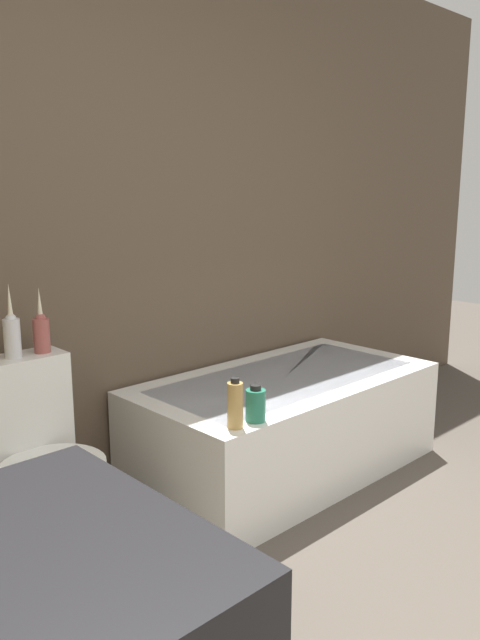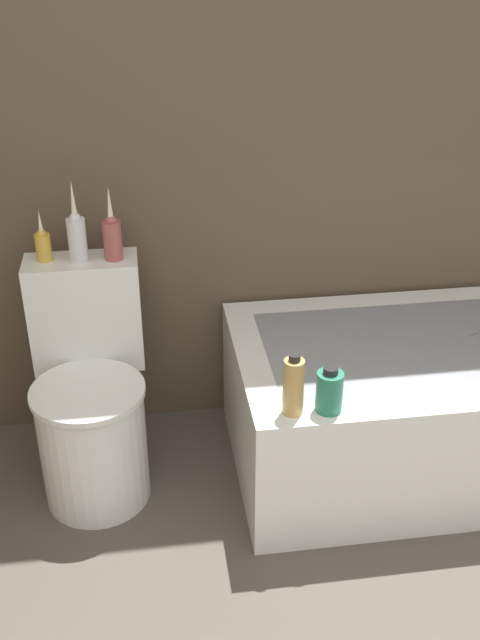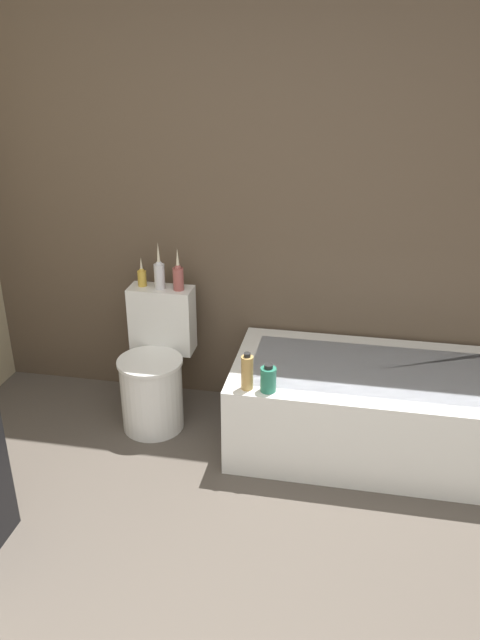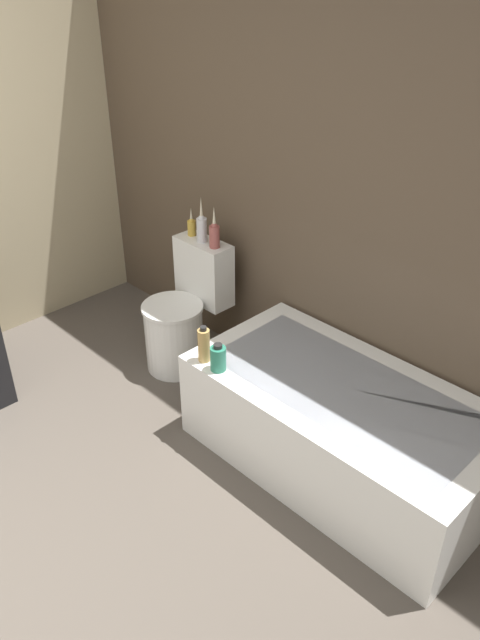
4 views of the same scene
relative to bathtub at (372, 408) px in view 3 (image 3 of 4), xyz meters
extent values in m
cube|color=brown|center=(-0.79, 0.44, 1.05)|extent=(6.40, 0.06, 2.60)
cube|color=white|center=(0.00, 0.00, 0.00)|extent=(1.52, 0.78, 0.49)
cube|color=#B7BCC6|center=(0.00, 0.00, 0.24)|extent=(1.32, 0.58, 0.01)
cylinder|color=white|center=(-1.25, -0.03, -0.04)|extent=(0.35, 0.35, 0.42)
cylinder|color=white|center=(-1.25, -0.03, 0.18)|extent=(0.37, 0.37, 0.02)
cube|color=white|center=(-1.25, 0.23, 0.33)|extent=(0.37, 0.16, 0.40)
cylinder|color=gold|center=(-1.36, 0.24, 0.57)|extent=(0.05, 0.05, 0.09)
sphere|color=gold|center=(-1.36, 0.24, 0.62)|extent=(0.03, 0.03, 0.03)
cone|color=beige|center=(-1.36, 0.24, 0.66)|extent=(0.02, 0.02, 0.08)
cylinder|color=silver|center=(-1.25, 0.22, 0.60)|extent=(0.06, 0.06, 0.14)
sphere|color=silver|center=(-1.25, 0.22, 0.67)|extent=(0.04, 0.04, 0.04)
cone|color=beige|center=(-1.25, 0.22, 0.74)|extent=(0.02, 0.02, 0.13)
cylinder|color=#994C47|center=(-1.14, 0.22, 0.59)|extent=(0.06, 0.06, 0.13)
sphere|color=#994C47|center=(-1.14, 0.22, 0.66)|extent=(0.04, 0.04, 0.04)
cone|color=beige|center=(-1.14, 0.22, 0.72)|extent=(0.02, 0.02, 0.12)
cylinder|color=tan|center=(-0.64, -0.32, 0.33)|extent=(0.06, 0.06, 0.18)
cylinder|color=black|center=(-0.64, -0.32, 0.43)|extent=(0.03, 0.03, 0.02)
cylinder|color=#267259|center=(-0.53, -0.32, 0.31)|extent=(0.08, 0.08, 0.13)
cylinder|color=black|center=(-0.53, -0.32, 0.38)|extent=(0.04, 0.04, 0.02)
camera|label=1|loc=(-2.17, -1.96, 1.13)|focal=35.00mm
camera|label=2|loc=(-1.05, -2.07, 1.54)|focal=42.00mm
camera|label=3|loc=(-0.16, -2.98, 1.85)|focal=35.00mm
camera|label=4|loc=(1.32, -2.00, 2.06)|focal=35.00mm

